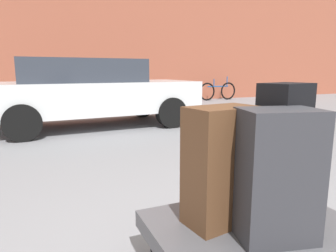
# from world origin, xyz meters

# --- Properties ---
(building_facade_side) EXTENTS (12.00, 1.00, 8.09)m
(building_facade_side) POSITION_xyz_m (14.00, 11.03, 4.04)
(building_facade_side) COLOR brown
(building_facade_side) RESTS_ON ground_plane
(luggage_cart) EXTENTS (1.13, 0.77, 0.34)m
(luggage_cart) POSITION_xyz_m (0.00, 0.00, 0.27)
(luggage_cart) COLOR #4C4C51
(luggage_cart) RESTS_ON ground_plane
(suitcase_black_front_right) EXTENTS (0.39, 0.30, 0.58)m
(suitcase_black_front_right) POSITION_xyz_m (0.24, 0.05, 0.63)
(suitcase_black_front_right) COLOR black
(suitcase_black_front_right) RESTS_ON luggage_cart
(suitcase_charcoal_front_left) EXTENTS (0.43, 0.34, 0.66)m
(suitcase_charcoal_front_left) POSITION_xyz_m (0.00, -0.18, 0.67)
(suitcase_charcoal_front_left) COLOR #2D2D33
(suitcase_charcoal_front_left) RESTS_ON luggage_cart
(suitcase_brown_rear_right) EXTENTS (0.42, 0.29, 0.66)m
(suitcase_brown_rear_right) POSITION_xyz_m (-0.17, 0.07, 0.67)
(suitcase_brown_rear_right) COLOR #51331E
(suitcase_brown_rear_right) RESTS_ON luggage_cart
(duffel_bag_black_topmost_pile) EXTENTS (0.33, 0.27, 0.20)m
(duffel_bag_black_topmost_pile) POSITION_xyz_m (0.24, 0.05, 1.02)
(duffel_bag_black_topmost_pile) COLOR black
(duffel_bag_black_topmost_pile) RESTS_ON suitcase_black_front_right
(parked_car) EXTENTS (4.40, 2.12, 1.42)m
(parked_car) POSITION_xyz_m (-0.05, 5.26, 0.76)
(parked_car) COLOR silver
(parked_car) RESTS_ON ground_plane
(bicycle_leaning) EXTENTS (1.76, 0.15, 0.96)m
(bicycle_leaning) POSITION_xyz_m (5.72, 9.38, 0.37)
(bicycle_leaning) COLOR black
(bicycle_leaning) RESTS_ON ground_plane
(bollard_kerb_near) EXTENTS (0.25, 0.25, 0.64)m
(bollard_kerb_near) POSITION_xyz_m (2.22, 7.23, 0.32)
(bollard_kerb_near) COLOR #383838
(bollard_kerb_near) RESTS_ON ground_plane
(bollard_kerb_mid) EXTENTS (0.25, 0.25, 0.64)m
(bollard_kerb_mid) POSITION_xyz_m (3.53, 7.23, 0.32)
(bollard_kerb_mid) COLOR #383838
(bollard_kerb_mid) RESTS_ON ground_plane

